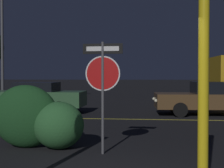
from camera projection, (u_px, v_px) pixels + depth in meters
road_center_stripe at (131, 119)px, 12.09m from camera, size 34.02×0.12×0.01m
stop_sign at (103, 75)px, 6.69m from camera, size 0.86×0.06×2.42m
yellow_pole_right at (203, 92)px, 4.36m from camera, size 0.15×0.15×2.93m
hedge_bush_1 at (25, 116)px, 7.31m from camera, size 1.58×0.80×1.47m
hedge_bush_2 at (59, 125)px, 7.19m from camera, size 1.18×1.03×1.09m
passing_car_1 at (34, 97)px, 14.35m from camera, size 4.78×1.89×1.39m
passing_car_2 at (213, 98)px, 13.43m from camera, size 5.05×2.05×1.44m
street_lamp at (2, 17)px, 17.76m from camera, size 0.45×0.45×7.96m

